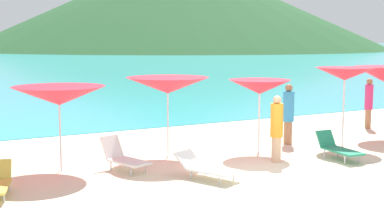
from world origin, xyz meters
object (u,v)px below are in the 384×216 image
at_px(umbrella_6, 345,74).
at_px(lounge_chair_5, 123,157).
at_px(umbrella_4, 168,85).
at_px(umbrella_5, 260,87).
at_px(beachgoer_3, 369,101).
at_px(lounge_chair_9, 206,167).
at_px(beachgoer_1, 277,127).
at_px(umbrella_3, 59,96).
at_px(lounge_chair_6, 338,148).
at_px(beachgoer_0, 288,112).

bearing_deg(umbrella_6, lounge_chair_5, 177.83).
bearing_deg(umbrella_4, lounge_chair_5, -152.11).
height_order(umbrella_5, beachgoer_3, umbrella_5).
height_order(lounge_chair_5, lounge_chair_9, lounge_chair_5).
distance_m(umbrella_5, lounge_chair_5, 4.41).
relative_size(umbrella_4, lounge_chair_5, 1.61).
relative_size(beachgoer_1, beachgoer_3, 0.97).
xyz_separation_m(umbrella_3, beachgoer_3, (11.32, 1.01, -0.86)).
relative_size(lounge_chair_5, lounge_chair_6, 0.97).
bearing_deg(lounge_chair_9, umbrella_3, 116.78).
xyz_separation_m(umbrella_3, lounge_chair_9, (2.74, -2.30, -1.57)).
bearing_deg(beachgoer_1, umbrella_4, -80.94).
height_order(umbrella_3, umbrella_6, umbrella_6).
bearing_deg(umbrella_6, umbrella_4, 167.97).
xyz_separation_m(lounge_chair_5, lounge_chair_9, (1.40, -1.61, -0.07)).
xyz_separation_m(umbrella_4, umbrella_6, (5.25, -1.12, 0.20)).
bearing_deg(beachgoer_3, umbrella_6, 124.94).
relative_size(lounge_chair_6, beachgoer_0, 0.81).
distance_m(beachgoer_0, beachgoer_3, 4.45).
bearing_deg(lounge_chair_5, umbrella_6, -20.73).
distance_m(lounge_chair_6, beachgoer_3, 5.57).
bearing_deg(lounge_chair_9, beachgoer_1, -9.96).
bearing_deg(beachgoer_1, lounge_chair_6, 123.55).
relative_size(umbrella_5, lounge_chair_6, 1.38).
distance_m(umbrella_5, umbrella_6, 2.78).
height_order(umbrella_3, lounge_chair_9, umbrella_3).
bearing_deg(umbrella_3, lounge_chair_9, -40.00).
distance_m(umbrella_4, beachgoer_0, 4.12).
distance_m(umbrella_3, beachgoer_3, 11.39).
bearing_deg(umbrella_5, beachgoer_3, 14.52).
distance_m(lounge_chair_6, beachgoer_0, 2.38).
relative_size(lounge_chair_5, beachgoer_3, 0.80).
bearing_deg(umbrella_5, umbrella_6, -9.40).
distance_m(umbrella_5, lounge_chair_9, 3.65).
bearing_deg(beachgoer_3, beachgoer_0, 104.88).
relative_size(umbrella_4, umbrella_5, 1.13).
xyz_separation_m(umbrella_6, lounge_chair_6, (-1.39, -1.26, -1.84)).
height_order(umbrella_4, beachgoer_1, umbrella_4).
height_order(umbrella_3, umbrella_5, umbrella_3).
distance_m(umbrella_3, umbrella_4, 2.97).
xyz_separation_m(umbrella_4, lounge_chair_6, (3.86, -2.38, -1.64)).
bearing_deg(umbrella_5, beachgoer_1, -104.63).
bearing_deg(beachgoer_0, beachgoer_1, -99.84).
bearing_deg(beachgoer_3, umbrella_5, 107.18).
distance_m(umbrella_4, umbrella_6, 5.37).
distance_m(umbrella_3, lounge_chair_5, 2.12).
distance_m(lounge_chair_6, lounge_chair_9, 4.09).
height_order(umbrella_3, beachgoer_1, umbrella_3).
xyz_separation_m(umbrella_6, beachgoer_1, (-3.05, -0.78, -1.23)).
xyz_separation_m(umbrella_5, beachgoer_3, (5.83, 1.51, -0.88)).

